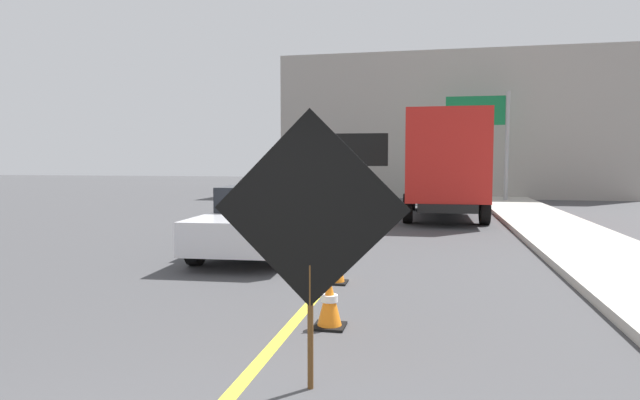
% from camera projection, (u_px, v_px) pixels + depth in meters
% --- Properties ---
extents(lane_center_stripe, '(0.14, 36.00, 0.01)m').
position_uv_depth(lane_center_stripe, '(322.00, 290.00, 8.01)').
color(lane_center_stripe, yellow).
rests_on(lane_center_stripe, ground).
extents(roadwork_sign, '(1.63, 0.08, 2.33)m').
position_uv_depth(roadwork_sign, '(310.00, 214.00, 4.45)').
color(roadwork_sign, '#593819').
rests_on(roadwork_sign, ground).
extents(arrow_board_trailer, '(1.60, 1.86, 2.70)m').
position_uv_depth(arrow_board_trailer, '(360.00, 209.00, 15.97)').
color(arrow_board_trailer, orange).
rests_on(arrow_board_trailer, ground).
extents(box_truck, '(2.62, 7.06, 3.40)m').
position_uv_depth(box_truck, '(444.00, 163.00, 18.12)').
color(box_truck, black).
rests_on(box_truck, ground).
extents(pickup_car, '(2.17, 5.12, 1.38)m').
position_uv_depth(pickup_car, '(265.00, 218.00, 11.45)').
color(pickup_car, silver).
rests_on(pickup_car, ground).
extents(highway_guide_sign, '(2.79, 0.18, 5.00)m').
position_uv_depth(highway_guide_sign, '(489.00, 127.00, 24.37)').
color(highway_guide_sign, gray).
rests_on(highway_guide_sign, ground).
extents(far_building_block, '(17.61, 9.81, 7.40)m').
position_uv_depth(far_building_block, '(449.00, 130.00, 31.73)').
color(far_building_block, gray).
rests_on(far_building_block, ground).
extents(traffic_cone_near_sign, '(0.36, 0.36, 0.59)m').
position_uv_depth(traffic_cone_near_sign, '(330.00, 302.00, 6.21)').
color(traffic_cone_near_sign, black).
rests_on(traffic_cone_near_sign, ground).
extents(traffic_cone_mid_lane, '(0.36, 0.36, 0.73)m').
position_uv_depth(traffic_cone_mid_lane, '(336.00, 260.00, 8.45)').
color(traffic_cone_mid_lane, black).
rests_on(traffic_cone_mid_lane, ground).
extents(traffic_cone_far_lane, '(0.36, 0.36, 0.74)m').
position_uv_depth(traffic_cone_far_lane, '(336.00, 235.00, 11.26)').
color(traffic_cone_far_lane, black).
rests_on(traffic_cone_far_lane, ground).
extents(traffic_cone_curbside, '(0.36, 0.36, 0.63)m').
position_uv_depth(traffic_cone_curbside, '(347.00, 224.00, 13.72)').
color(traffic_cone_curbside, black).
rests_on(traffic_cone_curbside, ground).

